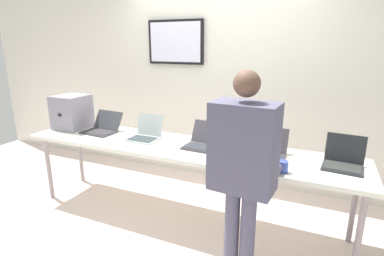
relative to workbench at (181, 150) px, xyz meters
name	(u,v)px	position (x,y,z in m)	size (l,w,h in m)	color
ground	(182,218)	(0.00, 0.00, -0.77)	(8.00, 8.00, 0.04)	beige
back_wall	(218,76)	(-0.01, 1.13, 0.63)	(8.00, 0.11, 2.73)	silver
workbench	(181,150)	(0.00, 0.00, 0.00)	(3.39, 0.70, 0.79)	white
equipment_box	(72,112)	(-1.47, 0.07, 0.25)	(0.35, 0.37, 0.39)	gray
laptop_station_0	(102,128)	(-1.04, 0.07, 0.10)	(0.39, 0.37, 0.22)	#37393E
laptop_station_1	(146,134)	(-0.44, 0.05, 0.11)	(0.30, 0.30, 0.25)	#ACB6B6
laptop_station_2	(204,141)	(0.22, 0.07, 0.10)	(0.36, 0.36, 0.22)	#3A363D
laptop_station_3	(265,150)	(0.81, 0.07, 0.10)	(0.37, 0.34, 0.23)	#3B333A
laptop_station_4	(343,160)	(1.44, 0.06, 0.11)	(0.33, 0.31, 0.25)	#232528
person	(243,163)	(0.78, -0.62, 0.23)	(0.47, 0.62, 1.61)	#504F68
coffee_mug	(283,167)	(1.01, -0.25, 0.10)	(0.08, 0.08, 0.09)	#32469E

